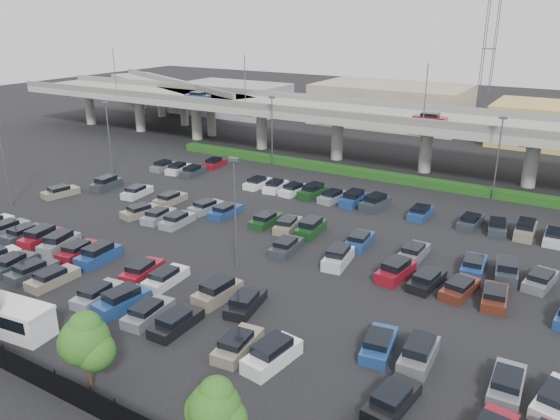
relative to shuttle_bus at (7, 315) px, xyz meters
name	(u,v)px	position (x,y,z in m)	size (l,w,h in m)	color
ground	(282,238)	(8.24, 24.94, -1.26)	(280.00, 280.00, 0.00)	black
overpass	(393,121)	(8.02, 56.93, 5.70)	(150.00, 13.00, 15.80)	gray
on_ramp	(173,89)	(-43.87, 67.99, 5.59)	(50.93, 30.13, 8.80)	gray
hedge	(374,175)	(8.24, 49.94, -0.71)	(66.00, 1.60, 1.10)	#173D11
fence	(45,379)	(8.18, -3.06, -0.36)	(70.00, 0.10, 2.00)	black
tree_row	(68,334)	(8.94, -1.58, 2.26)	(65.07, 3.66, 5.94)	#332316
shuttle_bus	(7,315)	(0.00, 0.00, 0.00)	(7.46, 3.29, 2.32)	silver
parked_cars	(260,247)	(8.27, 20.78, -0.65)	(63.13, 41.62, 1.67)	maroon
light_poles	(258,170)	(4.11, 26.94, 4.98)	(66.90, 48.38, 10.30)	#525257
distant_buildings	(516,118)	(20.61, 86.76, 2.48)	(138.00, 24.00, 9.00)	gray
comm_tower	(490,45)	(12.24, 98.94, 14.35)	(2.40, 2.40, 30.00)	#525257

